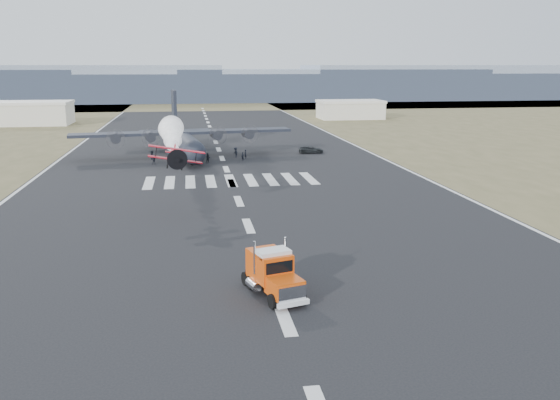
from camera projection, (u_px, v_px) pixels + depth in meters
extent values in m
plane|color=black|center=(284.00, 317.00, 40.49)|extent=(500.00, 500.00, 0.00)
cube|color=brown|center=(201.00, 104.00, 262.09)|extent=(500.00, 80.00, 0.00)
cube|color=gray|center=(60.00, 84.00, 279.37)|extent=(150.00, 50.00, 17.00)
cube|color=gray|center=(199.00, 87.00, 289.55)|extent=(150.00, 50.00, 13.00)
cube|color=gray|center=(329.00, 84.00, 299.06)|extent=(150.00, 50.00, 15.00)
cube|color=gray|center=(450.00, 82.00, 308.58)|extent=(150.00, 50.00, 17.00)
cube|color=beige|center=(27.00, 114.00, 171.74)|extent=(24.00, 14.00, 6.00)
cube|color=silver|center=(26.00, 103.00, 171.00)|extent=(24.50, 14.50, 0.80)
cube|color=beige|center=(350.00, 111.00, 191.32)|extent=(20.00, 12.00, 5.20)
cube|color=silver|center=(350.00, 101.00, 190.68)|extent=(20.50, 12.50, 0.80)
cube|color=black|center=(268.00, 284.00, 45.27)|extent=(2.90, 6.66, 0.24)
cube|color=#EF420E|center=(285.00, 287.00, 42.52)|extent=(2.81, 2.88, 1.27)
cube|color=silver|center=(292.00, 294.00, 41.47)|extent=(2.10, 0.74, 1.07)
cube|color=white|center=(293.00, 304.00, 41.45)|extent=(2.42, 0.97, 0.34)
cube|color=#EF420E|center=(274.00, 268.00, 43.88)|extent=(2.83, 2.37, 2.14)
cube|color=black|center=(279.00, 267.00, 43.08)|extent=(2.09, 0.72, 0.88)
cube|color=white|center=(273.00, 253.00, 43.89)|extent=(2.78, 2.18, 0.49)
cube|color=#EF420E|center=(265.00, 265.00, 45.50)|extent=(2.89, 2.56, 2.53)
cylinder|color=black|center=(273.00, 301.00, 41.88)|extent=(0.68, 1.14, 1.07)
cylinder|color=black|center=(301.00, 296.00, 42.82)|extent=(0.68, 1.14, 1.07)
cylinder|color=black|center=(251.00, 283.00, 45.49)|extent=(0.68, 1.14, 1.07)
cylinder|color=black|center=(277.00, 278.00, 46.43)|extent=(0.68, 1.14, 1.07)
cylinder|color=black|center=(246.00, 279.00, 46.35)|extent=(0.68, 1.14, 1.07)
cylinder|color=black|center=(272.00, 274.00, 47.29)|extent=(0.68, 1.14, 1.07)
cylinder|color=red|center=(175.00, 156.00, 68.60)|extent=(1.16, 5.22, 0.93)
sphere|color=black|center=(175.00, 152.00, 68.72)|extent=(0.73, 0.73, 0.73)
cylinder|color=black|center=(176.00, 159.00, 66.22)|extent=(1.06, 0.67, 1.04)
cylinder|color=black|center=(176.00, 159.00, 65.87)|extent=(2.28, 0.13, 2.28)
cube|color=red|center=(176.00, 159.00, 68.29)|extent=(6.19, 1.30, 1.16)
cube|color=red|center=(175.00, 149.00, 67.71)|extent=(6.40, 1.31, 1.20)
cube|color=red|center=(175.00, 149.00, 70.77)|extent=(0.14, 0.94, 1.04)
cube|color=red|center=(175.00, 153.00, 70.88)|extent=(2.10, 0.82, 0.08)
cylinder|color=black|center=(169.00, 168.00, 67.93)|extent=(0.14, 0.46, 0.46)
cylinder|color=black|center=(183.00, 167.00, 68.24)|extent=(0.14, 0.46, 0.46)
sphere|color=white|center=(175.00, 153.00, 71.08)|extent=(0.73, 0.73, 0.73)
sphere|color=white|center=(174.00, 150.00, 73.46)|extent=(1.03, 1.03, 1.03)
sphere|color=white|center=(174.00, 147.00, 75.83)|extent=(1.33, 1.33, 1.33)
sphere|color=white|center=(173.00, 144.00, 78.20)|extent=(1.63, 1.63, 1.63)
sphere|color=white|center=(173.00, 141.00, 80.58)|extent=(1.93, 1.93, 1.93)
sphere|color=white|center=(173.00, 139.00, 82.95)|extent=(2.24, 2.24, 2.24)
sphere|color=white|center=(172.00, 137.00, 85.33)|extent=(2.54, 2.54, 2.54)
sphere|color=white|center=(172.00, 135.00, 87.70)|extent=(2.84, 2.84, 2.84)
sphere|color=white|center=(171.00, 133.00, 90.08)|extent=(3.14, 3.14, 3.14)
sphere|color=white|center=(171.00, 131.00, 92.45)|extent=(3.44, 3.44, 3.44)
sphere|color=white|center=(171.00, 129.00, 94.82)|extent=(3.74, 3.74, 3.74)
sphere|color=white|center=(170.00, 127.00, 97.20)|extent=(4.05, 4.05, 4.05)
cylinder|color=black|center=(183.00, 142.00, 112.14)|extent=(7.83, 28.96, 4.10)
sphere|color=black|center=(194.00, 152.00, 98.73)|extent=(4.10, 4.10, 4.10)
cone|color=black|center=(174.00, 134.00, 125.55)|extent=(4.87, 6.63, 4.10)
cube|color=black|center=(183.00, 132.00, 110.75)|extent=(41.17, 9.65, 0.51)
cylinder|color=black|center=(115.00, 138.00, 107.00)|extent=(2.34, 4.10, 1.84)
cylinder|color=#3F3F44|center=(116.00, 139.00, 105.09)|extent=(3.46, 0.51, 3.48)
cylinder|color=black|center=(150.00, 136.00, 108.69)|extent=(2.34, 4.10, 1.84)
cylinder|color=#3F3F44|center=(151.00, 138.00, 106.78)|extent=(3.46, 0.51, 3.48)
cylinder|color=black|center=(216.00, 134.00, 112.07)|extent=(2.34, 4.10, 1.84)
cylinder|color=#3F3F44|center=(218.00, 136.00, 110.16)|extent=(3.46, 0.51, 3.48)
cylinder|color=black|center=(248.00, 133.00, 113.76)|extent=(2.34, 4.10, 1.84)
cylinder|color=#3F3F44|center=(250.00, 134.00, 111.85)|extent=(3.46, 0.51, 3.48)
cube|color=black|center=(174.00, 110.00, 122.49)|extent=(1.21, 4.65, 8.19)
cube|color=black|center=(175.00, 131.00, 123.93)|extent=(14.61, 4.93, 0.36)
cube|color=black|center=(171.00, 150.00, 112.82)|extent=(2.03, 6.25, 1.64)
cylinder|color=black|center=(171.00, 153.00, 112.94)|extent=(0.66, 1.18, 1.13)
cube|color=black|center=(194.00, 149.00, 114.06)|extent=(2.03, 6.25, 1.64)
cylinder|color=black|center=(194.00, 152.00, 114.18)|extent=(0.66, 1.18, 1.13)
cylinder|color=black|center=(192.00, 163.00, 102.09)|extent=(0.53, 0.97, 0.92)
imported|color=black|center=(311.00, 150.00, 116.28)|extent=(5.05, 2.73, 1.34)
imported|color=black|center=(245.00, 154.00, 109.00)|extent=(0.53, 0.64, 1.74)
imported|color=black|center=(154.00, 160.00, 102.97)|extent=(0.89, 0.65, 1.67)
imported|color=black|center=(236.00, 152.00, 110.84)|extent=(0.99, 1.33, 1.87)
imported|color=black|center=(184.00, 158.00, 104.90)|extent=(0.97, 1.00, 1.57)
imported|color=black|center=(199.00, 158.00, 103.60)|extent=(0.98, 0.69, 1.86)
imported|color=black|center=(152.00, 155.00, 108.25)|extent=(0.95, 1.59, 1.63)
imported|color=black|center=(243.00, 157.00, 106.79)|extent=(0.73, 0.74, 1.57)
imported|color=black|center=(208.00, 158.00, 104.85)|extent=(0.86, 0.58, 1.69)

